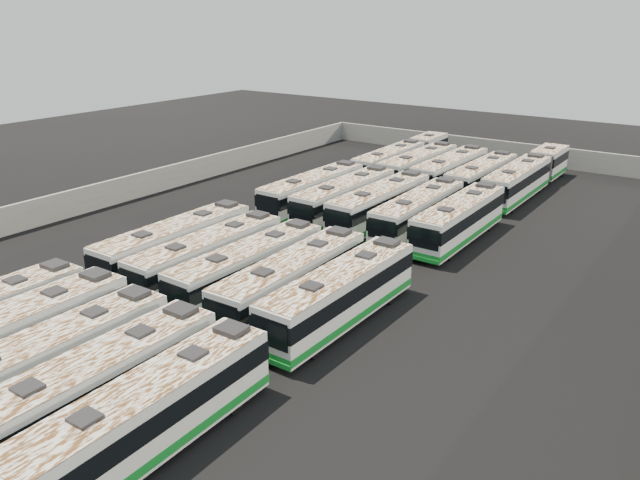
{
  "coord_description": "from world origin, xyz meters",
  "views": [
    {
      "loc": [
        22.21,
        -31.86,
        15.77
      ],
      "look_at": [
        0.01,
        -0.35,
        1.6
      ],
      "focal_mm": 35.0,
      "sensor_mm": 36.0,
      "label": 1
    }
  ],
  "objects_px": {
    "bus_front_right": "(93,389)",
    "bus_midfront_far_left": "(176,244)",
    "bus_midfront_center": "(248,268)",
    "bus_midback_far_left": "(313,192)",
    "bus_midback_right": "(418,212)",
    "bus_back_far_left": "(403,158)",
    "bus_midfront_far_right": "(340,295)",
    "bus_back_left": "(418,167)",
    "bus_midback_center": "(380,204)",
    "bus_back_far_right": "(528,175)",
    "bus_front_left": "(8,340)",
    "bus_midback_far_right": "(459,220)",
    "bus_back_right": "(482,177)",
    "bus_midback_left": "(345,198)",
    "bus_front_far_right": "(147,415)",
    "bus_front_center": "(48,364)",
    "bus_back_center": "(450,172)",
    "bus_midfront_right": "(292,281)",
    "bus_midfront_left": "(208,256)"
  },
  "relations": [
    {
      "from": "bus_midback_left",
      "to": "bus_back_center",
      "type": "xyz_separation_m",
      "value": [
        3.27,
        13.01,
        0.01
      ]
    },
    {
      "from": "bus_front_far_right",
      "to": "bus_back_left",
      "type": "height_order",
      "value": "bus_back_left"
    },
    {
      "from": "bus_back_center",
      "to": "bus_front_left",
      "type": "bearing_deg",
      "value": -93.62
    },
    {
      "from": "bus_midback_center",
      "to": "bus_back_far_right",
      "type": "bearing_deg",
      "value": 69.28
    },
    {
      "from": "bus_midfront_center",
      "to": "bus_midback_far_left",
      "type": "height_order",
      "value": "bus_midback_far_left"
    },
    {
      "from": "bus_front_center",
      "to": "bus_midback_right",
      "type": "distance_m",
      "value": 28.5
    },
    {
      "from": "bus_midfront_left",
      "to": "bus_back_right",
      "type": "height_order",
      "value": "bus_midfront_left"
    },
    {
      "from": "bus_back_far_right",
      "to": "bus_front_far_right",
      "type": "bearing_deg",
      "value": -90.12
    },
    {
      "from": "bus_midfront_left",
      "to": "bus_midfront_far_right",
      "type": "distance_m",
      "value": 9.7
    },
    {
      "from": "bus_midfront_far_right",
      "to": "bus_midfront_center",
      "type": "bearing_deg",
      "value": 179.78
    },
    {
      "from": "bus_front_center",
      "to": "bus_midback_center",
      "type": "xyz_separation_m",
      "value": [
        -0.07,
        28.31,
        0.03
      ]
    },
    {
      "from": "bus_midfront_far_right",
      "to": "bus_back_left",
      "type": "bearing_deg",
      "value": 109.21
    },
    {
      "from": "bus_midfront_left",
      "to": "bus_midback_far_left",
      "type": "bearing_deg",
      "value": 101.95
    },
    {
      "from": "bus_front_far_right",
      "to": "bus_midback_left",
      "type": "bearing_deg",
      "value": 107.48
    },
    {
      "from": "bus_front_right",
      "to": "bus_midfront_far_left",
      "type": "distance_m",
      "value": 16.28
    },
    {
      "from": "bus_front_far_right",
      "to": "bus_midback_far_left",
      "type": "relative_size",
      "value": 0.98
    },
    {
      "from": "bus_midfront_center",
      "to": "bus_back_center",
      "type": "distance_m",
      "value": 28.29
    },
    {
      "from": "bus_front_left",
      "to": "bus_midback_center",
      "type": "relative_size",
      "value": 1.01
    },
    {
      "from": "bus_midfront_center",
      "to": "bus_back_far_left",
      "type": "xyz_separation_m",
      "value": [
        -6.49,
        31.32,
        -0.01
      ]
    },
    {
      "from": "bus_back_left",
      "to": "bus_front_center",
      "type": "bearing_deg",
      "value": -84.2
    },
    {
      "from": "bus_front_center",
      "to": "bus_midback_right",
      "type": "xyz_separation_m",
      "value": [
        3.22,
        28.32,
        -0.01
      ]
    },
    {
      "from": "bus_back_left",
      "to": "bus_back_center",
      "type": "bearing_deg",
      "value": 2.77
    },
    {
      "from": "bus_midback_far_right",
      "to": "bus_front_right",
      "type": "bearing_deg",
      "value": -96.83
    },
    {
      "from": "bus_midfront_far_right",
      "to": "bus_midback_left",
      "type": "bearing_deg",
      "value": 122.62
    },
    {
      "from": "bus_front_far_right",
      "to": "bus_midback_left",
      "type": "height_order",
      "value": "bus_midback_left"
    },
    {
      "from": "bus_back_far_right",
      "to": "bus_back_center",
      "type": "bearing_deg",
      "value": -153.42
    },
    {
      "from": "bus_midback_right",
      "to": "bus_back_far_left",
      "type": "distance_m",
      "value": 18.73
    },
    {
      "from": "bus_front_center",
      "to": "bus_midfront_far_right",
      "type": "height_order",
      "value": "bus_midfront_far_right"
    },
    {
      "from": "bus_front_right",
      "to": "bus_midfront_left",
      "type": "height_order",
      "value": "bus_front_right"
    },
    {
      "from": "bus_back_far_left",
      "to": "bus_back_right",
      "type": "xyz_separation_m",
      "value": [
        9.71,
        -3.16,
        0.01
      ]
    },
    {
      "from": "bus_midback_far_left",
      "to": "bus_midback_center",
      "type": "relative_size",
      "value": 1.0
    },
    {
      "from": "bus_midback_left",
      "to": "bus_back_center",
      "type": "bearing_deg",
      "value": 76.19
    },
    {
      "from": "bus_midfront_far_right",
      "to": "bus_back_far_left",
      "type": "xyz_separation_m",
      "value": [
        -12.98,
        31.39,
        -0.06
      ]
    },
    {
      "from": "bus_back_left",
      "to": "bus_midfront_far_right",
      "type": "bearing_deg",
      "value": -69.86
    },
    {
      "from": "bus_front_far_right",
      "to": "bus_midfront_right",
      "type": "xyz_separation_m",
      "value": [
        -3.09,
        12.85,
        0.02
      ]
    },
    {
      "from": "bus_front_center",
      "to": "bus_front_far_right",
      "type": "xyz_separation_m",
      "value": [
        6.33,
        0.01,
        -0.0
      ]
    },
    {
      "from": "bus_midback_right",
      "to": "bus_back_center",
      "type": "bearing_deg",
      "value": 102.95
    },
    {
      "from": "bus_front_center",
      "to": "bus_back_far_right",
      "type": "bearing_deg",
      "value": 81.49
    },
    {
      "from": "bus_midback_far_right",
      "to": "bus_midfront_center",
      "type": "bearing_deg",
      "value": -113.25
    },
    {
      "from": "bus_front_far_right",
      "to": "bus_midback_right",
      "type": "distance_m",
      "value": 28.48
    },
    {
      "from": "bus_midfront_far_right",
      "to": "bus_back_far_right",
      "type": "relative_size",
      "value": 0.65
    },
    {
      "from": "bus_front_left",
      "to": "bus_midfront_far_left",
      "type": "bearing_deg",
      "value": 102.68
    },
    {
      "from": "bus_midback_right",
      "to": "bus_midback_far_right",
      "type": "relative_size",
      "value": 0.99
    },
    {
      "from": "bus_midfront_right",
      "to": "bus_back_far_left",
      "type": "distance_m",
      "value": 32.92
    },
    {
      "from": "bus_back_far_left",
      "to": "bus_back_left",
      "type": "xyz_separation_m",
      "value": [
        3.33,
        -3.12,
        0.07
      ]
    },
    {
      "from": "bus_midback_far_left",
      "to": "bus_back_far_left",
      "type": "bearing_deg",
      "value": 90.82
    },
    {
      "from": "bus_front_far_right",
      "to": "bus_midfront_right",
      "type": "relative_size",
      "value": 0.99
    },
    {
      "from": "bus_front_center",
      "to": "bus_midfront_left",
      "type": "bearing_deg",
      "value": 103.92
    },
    {
      "from": "bus_midback_far_right",
      "to": "bus_midback_right",
      "type": "bearing_deg",
      "value": -178.81
    },
    {
      "from": "bus_midfront_far_left",
      "to": "bus_back_far_right",
      "type": "height_order",
      "value": "bus_midfront_far_left"
    }
  ]
}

